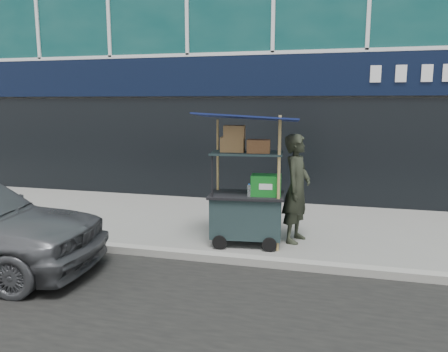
# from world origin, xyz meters

# --- Properties ---
(ground) EXTENTS (80.00, 80.00, 0.00)m
(ground) POSITION_xyz_m (0.00, 0.00, 0.00)
(ground) COLOR slate
(ground) RESTS_ON ground
(curb) EXTENTS (80.00, 0.18, 0.12)m
(curb) POSITION_xyz_m (0.00, -0.20, 0.06)
(curb) COLOR gray
(curb) RESTS_ON ground
(vendor_cart) EXTENTS (1.72, 1.30, 2.17)m
(vendor_cart) POSITION_xyz_m (0.10, 0.72, 0.76)
(vendor_cart) COLOR #18292A
(vendor_cart) RESTS_ON ground
(vendor_man) EXTENTS (0.58, 0.74, 1.81)m
(vendor_man) POSITION_xyz_m (0.86, 1.07, 0.90)
(vendor_man) COLOR #252A1E
(vendor_man) RESTS_ON ground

